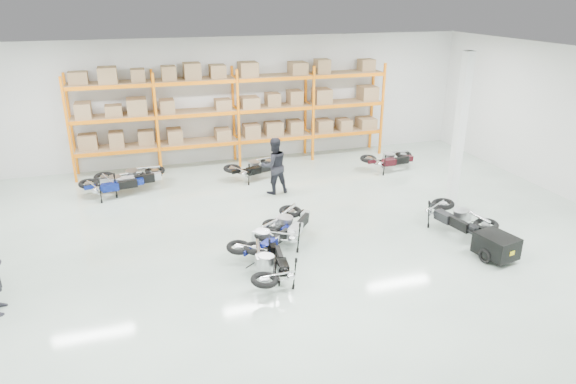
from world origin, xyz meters
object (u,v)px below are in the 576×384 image
object	(u,v)px
moto_back_b	(131,173)
person_back	(274,166)
moto_silver_left	(287,220)
moto_back_a	(114,179)
trailer	(496,246)
moto_back_c	(254,164)
moto_blue_centre	(264,234)
moto_touring_right	(458,212)
moto_back_d	(389,156)
moto_black_far_left	(269,259)

from	to	relation	value
moto_back_b	person_back	size ratio (longest dim) A/B	1.06
moto_silver_left	moto_back_a	xyz separation A→B (m)	(-4.24, 4.55, -0.02)
moto_silver_left	moto_back_b	world-z (taller)	moto_back_b
trailer	moto_back_c	bearing A→B (deg)	107.68
moto_silver_left	moto_blue_centre	bearing A→B (deg)	74.43
moto_blue_centre	trailer	xyz separation A→B (m)	(5.19, -1.87, -0.16)
moto_back_b	person_back	world-z (taller)	person_back
moto_silver_left	moto_back_a	bearing A→B (deg)	-7.79
moto_touring_right	moto_back_d	bearing A→B (deg)	72.21
moto_back_b	person_back	bearing A→B (deg)	-115.43
moto_back_d	person_back	world-z (taller)	person_back
moto_silver_left	trailer	size ratio (longest dim) A/B	1.21
moto_black_far_left	moto_back_c	distance (m)	6.65
moto_back_b	moto_back_d	xyz separation A→B (m)	(8.83, -0.58, -0.05)
moto_back_c	person_back	distance (m)	1.54
moto_back_a	moto_back_d	distance (m)	9.34
moto_touring_right	moto_back_d	xyz separation A→B (m)	(0.66, 5.10, -0.03)
moto_silver_left	trailer	bearing A→B (deg)	-169.28
moto_blue_centre	moto_touring_right	bearing A→B (deg)	-133.26
trailer	moto_touring_right	bearing A→B (deg)	77.72
moto_back_b	person_back	distance (m)	4.59
moto_blue_centre	moto_back_b	distance (m)	6.18
moto_blue_centre	moto_back_a	world-z (taller)	moto_back_a
trailer	moto_back_a	world-z (taller)	moto_back_a
moto_back_c	moto_back_a	bearing A→B (deg)	75.66
moto_black_far_left	moto_back_b	distance (m)	7.18
moto_blue_centre	trailer	size ratio (longest dim) A/B	1.12
moto_back_d	moto_blue_centre	bearing A→B (deg)	125.32
moto_blue_centre	moto_back_c	distance (m)	5.44
moto_black_far_left	trailer	bearing A→B (deg)	179.28
moto_touring_right	moto_back_a	distance (m)	10.20
moto_touring_right	moto_back_a	world-z (taller)	moto_touring_right
moto_back_a	person_back	xyz separation A→B (m)	(4.82, -1.20, 0.36)
moto_back_c	moto_back_d	world-z (taller)	same
moto_back_a	moto_back_c	size ratio (longest dim) A/B	1.02
moto_touring_right	moto_back_d	world-z (taller)	moto_touring_right
moto_back_d	moto_back_b	bearing A→B (deg)	82.00
moto_blue_centre	person_back	size ratio (longest dim) A/B	0.95
moto_silver_left	moto_touring_right	xyz separation A→B (m)	(4.43, -0.81, -0.00)
moto_back_a	moto_back_b	world-z (taller)	moto_back_b
moto_back_c	trailer	bearing A→B (deg)	-167.68
trailer	moto_back_c	size ratio (longest dim) A/B	0.88
trailer	moto_back_b	distance (m)	10.95
moto_black_far_left	person_back	world-z (taller)	person_back
trailer	moto_back_b	world-z (taller)	moto_back_b
moto_silver_left	moto_touring_right	world-z (taller)	moto_silver_left
moto_silver_left	moto_back_c	size ratio (longest dim) A/B	1.06
moto_back_b	moto_touring_right	bearing A→B (deg)	-130.80
moto_blue_centre	trailer	world-z (taller)	moto_blue_centre
moto_back_a	moto_back_c	world-z (taller)	moto_back_a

